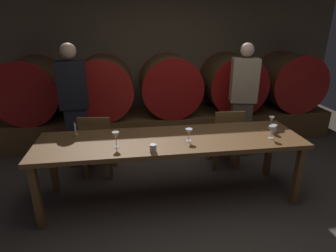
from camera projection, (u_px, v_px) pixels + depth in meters
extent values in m
plane|color=#4C443A|center=(197.00, 210.00, 3.13)|extent=(8.30, 8.30, 0.00)
cube|color=brown|center=(164.00, 55.00, 5.13)|extent=(6.39, 0.24, 2.84)
cube|color=brown|center=(169.00, 124.00, 5.04)|extent=(5.75, 0.90, 0.48)
cylinder|color=#513319|center=(32.00, 89.00, 4.47)|extent=(0.99, 0.84, 0.99)
cylinder|color=#9E1411|center=(23.00, 96.00, 4.07)|extent=(1.00, 0.03, 1.00)
cylinder|color=#9E1411|center=(40.00, 83.00, 4.88)|extent=(1.00, 0.03, 1.00)
cylinder|color=#2D2D33|center=(32.00, 89.00, 4.47)|extent=(0.99, 0.04, 0.99)
cylinder|color=brown|center=(103.00, 87.00, 4.63)|extent=(0.99, 0.84, 0.99)
cylinder|color=#B21C16|center=(101.00, 93.00, 4.22)|extent=(1.00, 0.03, 1.00)
cylinder|color=#B21C16|center=(105.00, 81.00, 5.03)|extent=(1.00, 0.03, 1.00)
cylinder|color=#2D2D33|center=(103.00, 87.00, 4.63)|extent=(0.99, 0.04, 0.99)
cylinder|color=brown|center=(169.00, 85.00, 4.78)|extent=(0.99, 0.84, 0.99)
cylinder|color=#9E1411|center=(173.00, 90.00, 4.38)|extent=(1.00, 0.03, 1.00)
cylinder|color=#9E1411|center=(166.00, 80.00, 5.18)|extent=(1.00, 0.03, 1.00)
cylinder|color=#2D2D33|center=(169.00, 85.00, 4.78)|extent=(0.99, 0.04, 0.99)
cylinder|color=#513319|center=(231.00, 83.00, 4.93)|extent=(0.99, 0.84, 0.99)
cylinder|color=#9E1411|center=(241.00, 88.00, 4.53)|extent=(1.00, 0.03, 1.00)
cylinder|color=#9E1411|center=(223.00, 78.00, 5.33)|extent=(1.00, 0.03, 1.00)
cylinder|color=#2D2D33|center=(231.00, 83.00, 4.93)|extent=(0.99, 0.04, 0.99)
cylinder|color=#513319|center=(288.00, 81.00, 5.08)|extent=(0.99, 0.84, 0.99)
cylinder|color=#B21C16|center=(302.00, 86.00, 4.68)|extent=(1.00, 0.03, 1.00)
cylinder|color=#B21C16|center=(276.00, 76.00, 5.48)|extent=(1.00, 0.03, 1.00)
cylinder|color=#2D2D33|center=(288.00, 81.00, 5.08)|extent=(0.99, 0.04, 0.99)
cube|color=brown|center=(171.00, 141.00, 3.09)|extent=(2.94, 0.79, 0.05)
cube|color=brown|center=(37.00, 198.00, 2.73)|extent=(0.07, 0.07, 0.73)
cube|color=brown|center=(298.00, 177.00, 3.11)|extent=(0.07, 0.07, 0.73)
cube|color=brown|center=(53.00, 166.00, 3.35)|extent=(0.07, 0.07, 0.73)
cube|color=brown|center=(269.00, 151.00, 3.73)|extent=(0.07, 0.07, 0.73)
cube|color=brown|center=(99.00, 144.00, 3.76)|extent=(0.45, 0.45, 0.04)
cube|color=brown|center=(95.00, 133.00, 3.51)|extent=(0.40, 0.09, 0.42)
cube|color=brown|center=(115.00, 153.00, 4.00)|extent=(0.05, 0.05, 0.42)
cube|color=brown|center=(91.00, 154.00, 3.99)|extent=(0.05, 0.05, 0.42)
cube|color=brown|center=(111.00, 165.00, 3.68)|extent=(0.05, 0.05, 0.42)
cube|color=brown|center=(85.00, 165.00, 3.68)|extent=(0.05, 0.05, 0.42)
cube|color=brown|center=(224.00, 137.00, 3.98)|extent=(0.41, 0.41, 0.04)
cube|color=brown|center=(229.00, 127.00, 3.73)|extent=(0.40, 0.05, 0.42)
cube|color=brown|center=(230.00, 146.00, 4.24)|extent=(0.05, 0.05, 0.42)
cube|color=brown|center=(209.00, 147.00, 4.20)|extent=(0.05, 0.05, 0.42)
cube|color=brown|center=(238.00, 156.00, 3.92)|extent=(0.05, 0.05, 0.42)
cube|color=brown|center=(215.00, 157.00, 3.89)|extent=(0.05, 0.05, 0.42)
cube|color=black|center=(79.00, 137.00, 4.01)|extent=(0.32, 0.24, 0.87)
cube|color=black|center=(72.00, 85.00, 3.74)|extent=(0.41, 0.29, 0.64)
sphere|color=#D8A884|center=(68.00, 51.00, 3.58)|extent=(0.21, 0.21, 0.21)
cube|color=brown|center=(240.00, 128.00, 4.33)|extent=(0.34, 0.26, 0.87)
cube|color=tan|center=(244.00, 80.00, 4.06)|extent=(0.42, 0.31, 0.64)
sphere|color=beige|center=(247.00, 50.00, 3.91)|extent=(0.19, 0.19, 0.19)
cylinder|color=olive|center=(76.00, 135.00, 3.15)|extent=(0.05, 0.05, 0.02)
cylinder|color=#EDE5CC|center=(75.00, 129.00, 3.12)|extent=(0.02, 0.02, 0.13)
cone|color=yellow|center=(74.00, 123.00, 3.09)|extent=(0.01, 0.01, 0.02)
cylinder|color=silver|center=(117.00, 147.00, 2.88)|extent=(0.06, 0.06, 0.00)
cylinder|color=silver|center=(116.00, 143.00, 2.86)|extent=(0.01, 0.01, 0.09)
cone|color=silver|center=(116.00, 135.00, 2.83)|extent=(0.07, 0.07, 0.08)
cylinder|color=white|center=(189.00, 141.00, 3.02)|extent=(0.06, 0.06, 0.00)
cylinder|color=white|center=(189.00, 138.00, 3.01)|extent=(0.01, 0.01, 0.07)
cone|color=white|center=(189.00, 132.00, 2.98)|extent=(0.08, 0.08, 0.07)
cylinder|color=silver|center=(271.00, 138.00, 3.09)|extent=(0.06, 0.06, 0.00)
cylinder|color=silver|center=(271.00, 135.00, 3.08)|extent=(0.01, 0.01, 0.06)
cone|color=silver|center=(272.00, 129.00, 3.06)|extent=(0.07, 0.07, 0.08)
cylinder|color=white|center=(270.00, 128.00, 3.39)|extent=(0.06, 0.06, 0.00)
cylinder|color=white|center=(271.00, 125.00, 3.38)|extent=(0.01, 0.01, 0.07)
cone|color=white|center=(272.00, 119.00, 3.35)|extent=(0.07, 0.07, 0.07)
cylinder|color=silver|center=(153.00, 148.00, 2.77)|extent=(0.07, 0.07, 0.08)
cylinder|color=silver|center=(274.00, 129.00, 3.21)|extent=(0.07, 0.07, 0.10)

